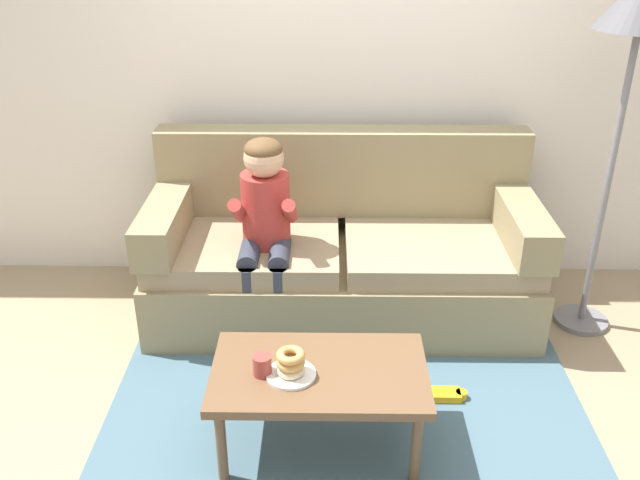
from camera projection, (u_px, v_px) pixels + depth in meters
ground at (346, 400)px, 3.37m from camera, size 10.00×10.00×0.00m
wall_back at (345, 52)px, 4.00m from camera, size 8.00×0.10×2.80m
area_rug at (347, 435)px, 3.14m from camera, size 2.27×1.96×0.01m
couch at (342, 254)px, 3.97m from camera, size 2.15×0.90×1.01m
coffee_table at (319, 378)px, 2.93m from camera, size 0.92×0.55×0.41m
person_child at (265, 220)px, 3.65m from camera, size 0.34×0.58×1.10m
plate at (291, 374)px, 2.87m from camera, size 0.21×0.21×0.01m
donut at (291, 370)px, 2.86m from camera, size 0.16×0.16×0.04m
donut_second at (291, 362)px, 2.84m from camera, size 0.17×0.17×0.04m
donut_third at (291, 355)px, 2.83m from camera, size 0.14×0.14×0.04m
mug at (262, 365)px, 2.86m from camera, size 0.08×0.08×0.09m
toy_controller at (444, 396)px, 3.36m from camera, size 0.23×0.09×0.05m
floor_lamp at (639, 29)px, 3.26m from camera, size 0.43×0.43×1.90m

